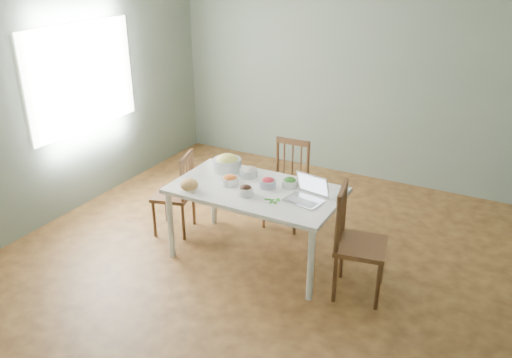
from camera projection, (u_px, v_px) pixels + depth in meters
The scene contains 20 objects.
floor at pixel (264, 260), 5.18m from camera, with size 5.00×5.00×0.00m, color #402511.
wall_back at pixel (354, 75), 6.65m from camera, with size 5.00×0.00×2.70m, color #5E6D5B.
wall_front at pixel (39, 272), 2.62m from camera, with size 5.00×0.00×2.70m, color #5E6D5B.
wall_left at pixel (63, 97), 5.71m from camera, with size 0.00×5.00×2.70m, color #5E6D5B.
window_left at pixel (83, 78), 5.88m from camera, with size 0.04×1.60×1.20m, color white.
dining_table at pixel (256, 223), 5.09m from camera, with size 1.61×0.90×0.75m, color white, non-canonical shape.
chair_far at pixel (286, 186), 5.65m from camera, with size 0.42×0.40×0.95m, color #422C19, non-canonical shape.
chair_left at pixel (173, 193), 5.54m from camera, with size 0.40×0.38×0.91m, color #422C19, non-canonical shape.
chair_right at pixel (361, 243), 4.49m from camera, with size 0.45×0.43×1.02m, color #422C19, non-canonical shape.
bread_boule at pixel (189, 185), 4.88m from camera, with size 0.17×0.17×0.11m, color tan.
butter_stick at pixel (190, 191), 4.86m from camera, with size 0.10×0.03×0.03m, color white.
bowl_squash at pixel (227, 163), 5.31m from camera, with size 0.29×0.29×0.17m, color #E3D05A, non-canonical shape.
bowl_carrot at pixel (230, 180), 5.00m from camera, with size 0.17×0.17×0.09m, color orange, non-canonical shape.
bowl_onion at pixel (248, 172), 5.18m from camera, with size 0.18×0.18×0.10m, color beige, non-canonical shape.
bowl_mushroom at pixel (245, 190), 4.79m from camera, with size 0.14×0.14×0.09m, color black, non-canonical shape.
bowl_redpep at pixel (268, 183), 4.95m from camera, with size 0.16×0.16×0.09m, color #BD283E, non-canonical shape.
bowl_broccoli at pixel (290, 182), 4.95m from camera, with size 0.15×0.15×0.09m, color #1E4E21, non-canonical shape.
flatbread at pixel (306, 183), 5.04m from camera, with size 0.22×0.22×0.02m, color tan.
basil_bunch at pixel (271, 200), 4.70m from camera, with size 0.17×0.17×0.02m, color #157E15, non-canonical shape.
laptop at pixel (304, 190), 4.64m from camera, with size 0.33×0.30×0.22m, color silver, non-canonical shape.
Camera 1 is at (2.01, -3.92, 2.85)m, focal length 36.45 mm.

